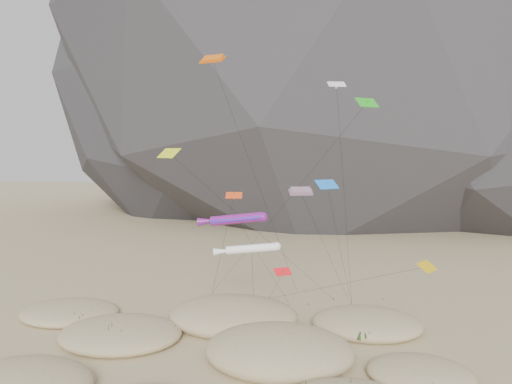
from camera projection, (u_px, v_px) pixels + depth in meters
ground at (226, 379)px, 44.18m from camera, size 500.00×500.00×0.00m
dunes at (221, 347)px, 49.67m from camera, size 50.71×33.80×3.96m
dune_grass at (229, 355)px, 47.39m from camera, size 41.05×28.49×1.56m
kite_stakes at (289, 300)px, 67.03m from camera, size 23.66×6.89×0.30m
rainbow_tube_kite at (234, 219)px, 55.68m from camera, size 9.13×11.27×13.45m
white_tube_kite at (249, 249)px, 48.76m from camera, size 6.56×17.19×11.27m
orange_parafoil at (214, 63)px, 53.53m from camera, size 8.79×18.33×30.52m
multi_parafoil at (301, 193)px, 52.55m from camera, size 6.07×17.65×16.43m
delta_kites at (300, 179)px, 51.99m from camera, size 29.16×21.67×27.86m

